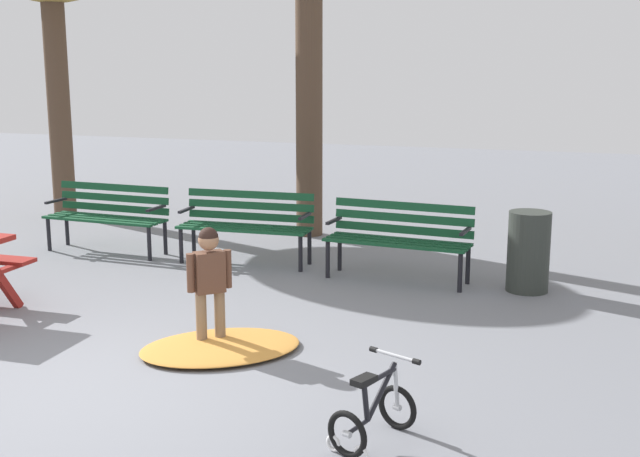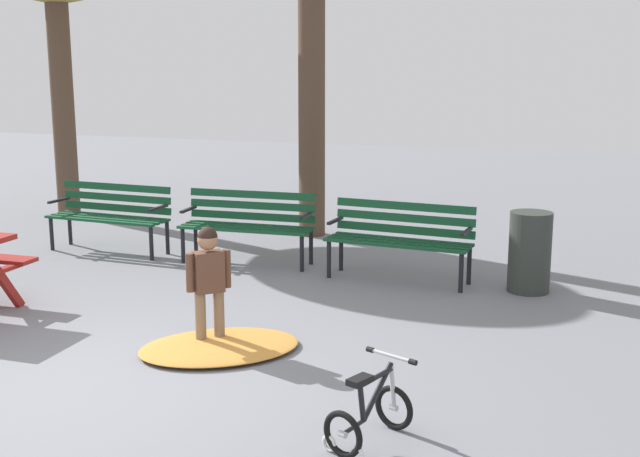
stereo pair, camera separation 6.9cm
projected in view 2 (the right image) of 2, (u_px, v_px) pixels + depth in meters
name	position (u px, v px, depth m)	size (l,w,h in m)	color
ground	(80.00, 386.00, 6.06)	(36.00, 36.00, 0.00)	slate
park_bench_far_left	(111.00, 212.00, 10.30)	(1.62, 0.52, 0.85)	#144728
park_bench_left	(249.00, 221.00, 9.72)	(1.62, 0.54, 0.85)	#144728
park_bench_right	(401.00, 234.00, 8.93)	(1.63, 0.57, 0.85)	#144728
child_standing	(209.00, 277.00, 6.82)	(0.30, 0.30, 1.03)	#7F664C
kids_bicycle	(369.00, 413.00, 5.11)	(0.53, 0.63, 0.54)	black
leaf_pile	(220.00, 347.00, 6.80)	(1.34, 0.94, 0.07)	#C68438
trash_bin	(530.00, 252.00, 8.48)	(0.44, 0.44, 0.85)	#2D332D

